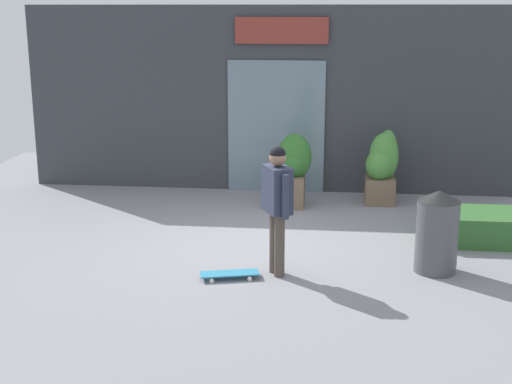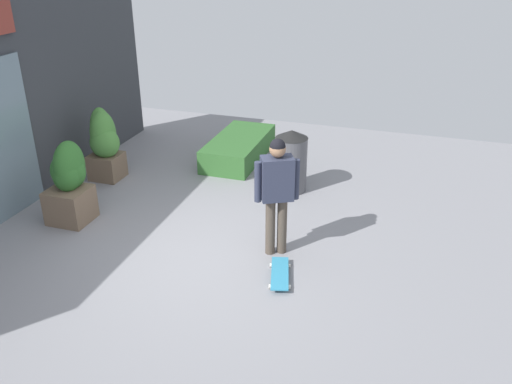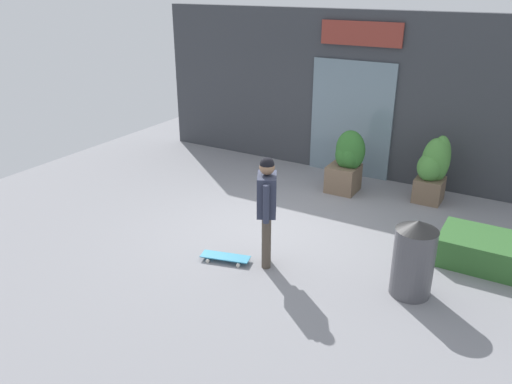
{
  "view_description": "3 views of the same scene",
  "coord_description": "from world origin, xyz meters",
  "px_view_note": "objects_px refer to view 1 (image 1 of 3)",
  "views": [
    {
      "loc": [
        1.11,
        -9.48,
        3.28
      ],
      "look_at": [
        0.16,
        -0.89,
        1.01
      ],
      "focal_mm": 49.86,
      "sensor_mm": 36.0,
      "label": 1
    },
    {
      "loc": [
        -5.6,
        -2.74,
        3.92
      ],
      "look_at": [
        0.16,
        -0.89,
        1.01
      ],
      "focal_mm": 37.69,
      "sensor_mm": 36.0,
      "label": 2
    },
    {
      "loc": [
        3.59,
        -6.73,
        3.86
      ],
      "look_at": [
        0.16,
        -0.89,
        1.01
      ],
      "focal_mm": 35.85,
      "sensor_mm": 36.0,
      "label": 3
    }
  ],
  "objects_px": {
    "skateboarder": "(277,198)",
    "skateboard": "(230,274)",
    "planter_box_right": "(292,169)",
    "planter_box_left": "(383,166)",
    "trash_bin": "(437,231)"
  },
  "relations": [
    {
      "from": "skateboarder",
      "to": "planter_box_left",
      "type": "relative_size",
      "value": 1.3
    },
    {
      "from": "skateboarder",
      "to": "planter_box_left",
      "type": "distance_m",
      "value": 3.88
    },
    {
      "from": "skateboard",
      "to": "planter_box_left",
      "type": "height_order",
      "value": "planter_box_left"
    },
    {
      "from": "skateboard",
      "to": "planter_box_left",
      "type": "xyz_separation_m",
      "value": [
        2.08,
        3.77,
        0.59
      ]
    },
    {
      "from": "planter_box_left",
      "to": "trash_bin",
      "type": "xyz_separation_m",
      "value": [
        0.48,
        -3.24,
        -0.12
      ]
    },
    {
      "from": "skateboarder",
      "to": "skateboard",
      "type": "bearing_deg",
      "value": -6.45
    },
    {
      "from": "planter_box_left",
      "to": "planter_box_right",
      "type": "height_order",
      "value": "planter_box_left"
    },
    {
      "from": "skateboarder",
      "to": "planter_box_right",
      "type": "distance_m",
      "value": 3.22
    },
    {
      "from": "planter_box_right",
      "to": "trash_bin",
      "type": "relative_size",
      "value": 1.16
    },
    {
      "from": "skateboard",
      "to": "planter_box_right",
      "type": "xyz_separation_m",
      "value": [
        0.56,
        3.41,
        0.57
      ]
    },
    {
      "from": "trash_bin",
      "to": "skateboarder",
      "type": "bearing_deg",
      "value": -171.03
    },
    {
      "from": "skateboarder",
      "to": "planter_box_right",
      "type": "xyz_separation_m",
      "value": [
        -0.01,
        3.2,
        -0.37
      ]
    },
    {
      "from": "planter_box_right",
      "to": "trash_bin",
      "type": "distance_m",
      "value": 3.51
    },
    {
      "from": "skateboard",
      "to": "planter_box_right",
      "type": "distance_m",
      "value": 3.5
    },
    {
      "from": "skateboard",
      "to": "planter_box_left",
      "type": "bearing_deg",
      "value": -133.73
    }
  ]
}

